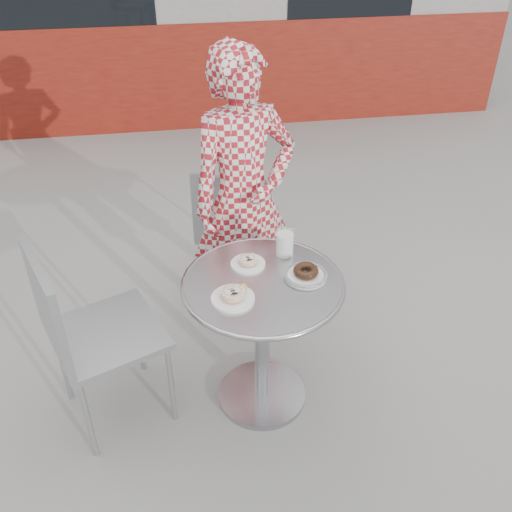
{
  "coord_description": "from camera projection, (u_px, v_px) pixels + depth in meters",
  "views": [
    {
      "loc": [
        -0.38,
        -1.88,
        2.23
      ],
      "look_at": [
        -0.05,
        0.15,
        0.79
      ],
      "focal_mm": 40.0,
      "sensor_mm": 36.0,
      "label": 1
    }
  ],
  "objects": [
    {
      "name": "plate_near",
      "position": [
        233.0,
        296.0,
        2.36
      ],
      "size": [
        0.18,
        0.18,
        0.05
      ],
      "rotation": [
        0.0,
        0.0,
        0.3
      ],
      "color": "white",
      "rests_on": "bistro_table"
    },
    {
      "name": "plate_checker",
      "position": [
        306.0,
        274.0,
        2.49
      ],
      "size": [
        0.19,
        0.19,
        0.05
      ],
      "rotation": [
        0.0,
        0.0,
        -0.4
      ],
      "color": "white",
      "rests_on": "bistro_table"
    },
    {
      "name": "chair_far",
      "position": [
        238.0,
        253.0,
        3.44
      ],
      "size": [
        0.54,
        0.54,
        0.87
      ],
      "rotation": [
        0.0,
        0.0,
        2.77
      ],
      "color": "#A0A2A7",
      "rests_on": "ground"
    },
    {
      "name": "bistro_table",
      "position": [
        263.0,
        313.0,
        2.56
      ],
      "size": [
        0.72,
        0.72,
        0.73
      ],
      "rotation": [
        0.0,
        0.0,
        0.12
      ],
      "color": "#B0B0B4",
      "rests_on": "ground"
    },
    {
      "name": "plate_far",
      "position": [
        248.0,
        262.0,
        2.56
      ],
      "size": [
        0.16,
        0.16,
        0.04
      ],
      "rotation": [
        0.0,
        0.0,
        0.28
      ],
      "color": "white",
      "rests_on": "bistro_table"
    },
    {
      "name": "seated_person",
      "position": [
        244.0,
        198.0,
        2.94
      ],
      "size": [
        0.66,
        0.53,
        1.57
      ],
      "primitive_type": "imported",
      "rotation": [
        0.0,
        0.0,
        0.3
      ],
      "color": "maroon",
      "rests_on": "ground"
    },
    {
      "name": "chair_left",
      "position": [
        111.0,
        366.0,
        2.64
      ],
      "size": [
        0.6,
        0.6,
        0.96
      ],
      "rotation": [
        0.0,
        0.0,
        1.96
      ],
      "color": "#A0A2A7",
      "rests_on": "ground"
    },
    {
      "name": "ground",
      "position": [
        271.0,
        402.0,
        2.84
      ],
      "size": [
        60.0,
        60.0,
        0.0
      ],
      "primitive_type": "plane",
      "color": "gray",
      "rests_on": "ground"
    },
    {
      "name": "milk_cup",
      "position": [
        285.0,
        243.0,
        2.6
      ],
      "size": [
        0.09,
        0.09,
        0.13
      ],
      "rotation": [
        0.0,
        0.0,
        -0.12
      ],
      "color": "white",
      "rests_on": "bistro_table"
    }
  ]
}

